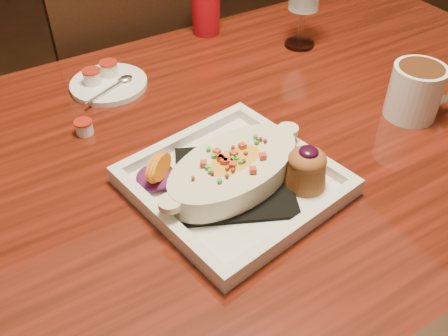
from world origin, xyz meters
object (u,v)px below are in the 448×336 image
coffee_mug (417,90)px  saucer (107,82)px  red_tumbler (206,8)px  chair_far (128,91)px  table (245,174)px  plate (238,174)px

coffee_mug → saucer: coffee_mug is taller
red_tumbler → coffee_mug: bearing=-72.5°
saucer → red_tumbler: size_ratio=1.28×
chair_far → red_tumbler: (0.14, -0.23, 0.30)m
chair_far → table: bearing=90.0°
saucer → red_tumbler: red_tumbler is taller
chair_far → saucer: chair_far is taller
table → coffee_mug: size_ratio=11.19×
coffee_mug → saucer: size_ratio=0.85×
chair_far → plate: size_ratio=2.79×
chair_far → red_tumbler: chair_far is taller
table → red_tumbler: size_ratio=12.07×
coffee_mug → saucer: 0.61m
red_tumbler → saucer: bearing=-159.8°
plate → saucer: bearing=89.9°
table → coffee_mug: coffee_mug is taller
plate → red_tumbler: red_tumbler is taller
plate → coffee_mug: coffee_mug is taller
chair_far → coffee_mug: chair_far is taller
chair_far → saucer: size_ratio=5.86×
chair_far → coffee_mug: 0.85m
table → coffee_mug: 0.36m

